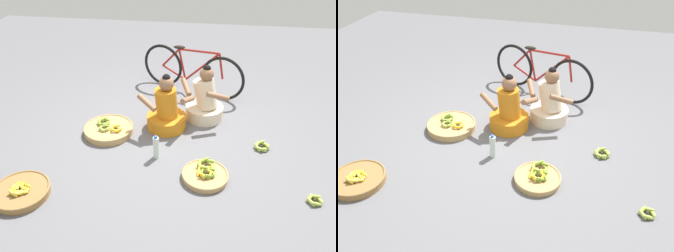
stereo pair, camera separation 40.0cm
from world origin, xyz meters
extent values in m
plane|color=slate|center=(0.00, 0.00, 0.00)|extent=(10.00, 10.00, 0.00)
cylinder|color=orange|center=(-0.09, 0.30, 0.09)|extent=(0.52, 0.52, 0.18)
cylinder|color=orange|center=(-0.09, 0.30, 0.37)|extent=(0.38, 0.36, 0.41)
sphere|color=#8C6042|center=(-0.09, 0.30, 0.65)|extent=(0.19, 0.19, 0.19)
sphere|color=black|center=(-0.09, 0.30, 0.72)|extent=(0.10, 0.10, 0.10)
cylinder|color=#8C6042|center=(-0.31, 0.14, 0.45)|extent=(0.29, 0.24, 0.16)
cylinder|color=#8C6042|center=(0.18, 0.28, 0.45)|extent=(0.18, 0.31, 0.16)
cylinder|color=beige|center=(0.40, 0.61, 0.09)|extent=(0.52, 0.52, 0.18)
cylinder|color=beige|center=(0.40, 0.61, 0.38)|extent=(0.45, 0.41, 0.45)
sphere|color=#8C6042|center=(0.40, 0.61, 0.66)|extent=(0.19, 0.19, 0.19)
sphere|color=black|center=(0.40, 0.61, 0.74)|extent=(0.10, 0.10, 0.10)
cylinder|color=#8C6042|center=(0.13, 0.62, 0.46)|extent=(0.18, 0.31, 0.16)
cylinder|color=#8C6042|center=(0.56, 0.41, 0.46)|extent=(0.32, 0.14, 0.16)
torus|color=black|center=(-0.32, 1.55, 0.34)|extent=(0.65, 0.29, 0.68)
torus|color=black|center=(0.63, 1.18, 0.34)|extent=(0.65, 0.29, 0.68)
cylinder|color=maroon|center=(0.31, 1.30, 0.45)|extent=(0.53, 0.23, 0.55)
cylinder|color=maroon|center=(0.00, 1.42, 0.43)|extent=(0.15, 0.09, 0.49)
cylinder|color=maroon|center=(0.25, 1.33, 0.69)|extent=(0.62, 0.27, 0.08)
cylinder|color=maroon|center=(-0.13, 1.48, 0.27)|extent=(0.40, 0.18, 0.18)
cylinder|color=maroon|center=(-0.19, 1.50, 0.50)|extent=(0.30, 0.14, 0.35)
cylinder|color=maroon|center=(0.59, 1.19, 0.53)|extent=(0.12, 0.07, 0.38)
ellipsoid|color=black|center=(-0.05, 1.44, 0.70)|extent=(0.18, 0.08, 0.05)
cylinder|color=tan|center=(0.47, -0.65, 0.03)|extent=(0.50, 0.50, 0.06)
torus|color=tan|center=(0.47, -0.65, 0.06)|extent=(0.51, 0.51, 0.02)
ellipsoid|color=olive|center=(0.56, -0.65, 0.09)|extent=(0.05, 0.14, 0.07)
ellipsoid|color=olive|center=(0.53, -0.61, 0.09)|extent=(0.13, 0.10, 0.09)
ellipsoid|color=olive|center=(0.46, -0.61, 0.08)|extent=(0.14, 0.10, 0.05)
ellipsoid|color=olive|center=(0.44, -0.65, 0.09)|extent=(0.06, 0.14, 0.08)
ellipsoid|color=olive|center=(0.46, -0.71, 0.09)|extent=(0.14, 0.10, 0.07)
ellipsoid|color=olive|center=(0.52, -0.72, 0.09)|extent=(0.14, 0.09, 0.09)
sphere|color=#382D19|center=(0.50, -0.66, 0.09)|extent=(0.03, 0.03, 0.03)
ellipsoid|color=#8CAD38|center=(0.54, -0.53, 0.09)|extent=(0.04, 0.16, 0.06)
ellipsoid|color=#8CAD38|center=(0.51, -0.47, 0.10)|extent=(0.16, 0.11, 0.09)
ellipsoid|color=#8CAD38|center=(0.44, -0.47, 0.10)|extent=(0.16, 0.11, 0.09)
ellipsoid|color=#8CAD38|center=(0.40, -0.54, 0.09)|extent=(0.05, 0.16, 0.07)
ellipsoid|color=#8CAD38|center=(0.43, -0.59, 0.09)|extent=(0.15, 0.12, 0.07)
ellipsoid|color=#8CAD38|center=(0.50, -0.59, 0.10)|extent=(0.16, 0.09, 0.09)
sphere|color=#382D19|center=(0.47, -0.53, 0.09)|extent=(0.03, 0.03, 0.03)
ellipsoid|color=gold|center=(0.53, -0.66, 0.09)|extent=(0.05, 0.15, 0.06)
ellipsoid|color=gold|center=(0.46, -0.59, 0.09)|extent=(0.15, 0.03, 0.08)
ellipsoid|color=gold|center=(0.40, -0.65, 0.09)|extent=(0.04, 0.15, 0.06)
ellipsoid|color=gold|center=(0.47, -0.72, 0.09)|extent=(0.15, 0.04, 0.09)
sphere|color=#382D19|center=(0.47, -0.65, 0.09)|extent=(0.03, 0.03, 0.03)
ellipsoid|color=yellow|center=(0.53, -0.67, 0.08)|extent=(0.04, 0.13, 0.06)
ellipsoid|color=yellow|center=(0.51, -0.63, 0.09)|extent=(0.11, 0.10, 0.06)
ellipsoid|color=yellow|center=(0.47, -0.61, 0.09)|extent=(0.13, 0.04, 0.06)
ellipsoid|color=yellow|center=(0.43, -0.63, 0.09)|extent=(0.10, 0.11, 0.07)
ellipsoid|color=yellow|center=(0.43, -0.70, 0.08)|extent=(0.10, 0.11, 0.05)
ellipsoid|color=yellow|center=(0.47, -0.72, 0.08)|extent=(0.13, 0.04, 0.06)
ellipsoid|color=yellow|center=(0.50, -0.71, 0.09)|extent=(0.12, 0.08, 0.07)
sphere|color=#382D19|center=(0.47, -0.67, 0.09)|extent=(0.03, 0.03, 0.03)
cylinder|color=olive|center=(-1.40, -1.17, 0.04)|extent=(0.58, 0.58, 0.07)
torus|color=olive|center=(-1.40, -1.17, 0.07)|extent=(0.59, 0.59, 0.02)
ellipsoid|color=yellow|center=(-1.31, -1.17, 0.10)|extent=(0.04, 0.13, 0.05)
ellipsoid|color=yellow|center=(-1.34, -1.13, 0.10)|extent=(0.12, 0.08, 0.06)
ellipsoid|color=yellow|center=(-1.41, -1.15, 0.10)|extent=(0.09, 0.12, 0.06)
ellipsoid|color=yellow|center=(-1.41, -1.20, 0.10)|extent=(0.09, 0.12, 0.05)
ellipsoid|color=yellow|center=(-1.34, -1.23, 0.10)|extent=(0.12, 0.08, 0.06)
sphere|color=#382D19|center=(-1.36, -1.18, 0.10)|extent=(0.03, 0.03, 0.03)
ellipsoid|color=gold|center=(-1.34, -1.16, 0.10)|extent=(0.03, 0.13, 0.05)
ellipsoid|color=gold|center=(-1.37, -1.12, 0.10)|extent=(0.13, 0.08, 0.07)
ellipsoid|color=gold|center=(-1.41, -1.11, 0.10)|extent=(0.13, 0.05, 0.07)
ellipsoid|color=gold|center=(-1.45, -1.15, 0.10)|extent=(0.06, 0.13, 0.06)
ellipsoid|color=gold|center=(-1.45, -1.19, 0.10)|extent=(0.08, 0.13, 0.06)
ellipsoid|color=gold|center=(-1.42, -1.22, 0.10)|extent=(0.13, 0.08, 0.07)
ellipsoid|color=gold|center=(-1.37, -1.22, 0.10)|extent=(0.13, 0.08, 0.06)
sphere|color=#382D19|center=(-1.40, -1.17, 0.10)|extent=(0.03, 0.03, 0.03)
ellipsoid|color=yellow|center=(-1.35, -1.20, 0.10)|extent=(0.06, 0.13, 0.06)
ellipsoid|color=yellow|center=(-1.37, -1.17, 0.11)|extent=(0.12, 0.11, 0.08)
ellipsoid|color=yellow|center=(-1.42, -1.15, 0.10)|extent=(0.13, 0.08, 0.06)
ellipsoid|color=yellow|center=(-1.46, -1.21, 0.10)|extent=(0.04, 0.13, 0.07)
ellipsoid|color=yellow|center=(-1.42, -1.26, 0.11)|extent=(0.13, 0.07, 0.08)
ellipsoid|color=yellow|center=(-1.38, -1.25, 0.11)|extent=(0.13, 0.09, 0.08)
sphere|color=#382D19|center=(-1.41, -1.21, 0.10)|extent=(0.03, 0.03, 0.03)
cylinder|color=tan|center=(-0.82, 0.06, 0.04)|extent=(0.63, 0.63, 0.08)
torus|color=tan|center=(-0.82, 0.06, 0.08)|extent=(0.64, 0.64, 0.02)
ellipsoid|color=gold|center=(-0.65, 0.00, 0.11)|extent=(0.06, 0.12, 0.06)
ellipsoid|color=gold|center=(-0.72, 0.07, 0.11)|extent=(0.12, 0.06, 0.06)
ellipsoid|color=gold|center=(-0.75, 0.01, 0.10)|extent=(0.04, 0.12, 0.05)
ellipsoid|color=gold|center=(-0.70, -0.04, 0.11)|extent=(0.12, 0.04, 0.07)
sphere|color=#382D19|center=(-0.70, 0.02, 0.11)|extent=(0.03, 0.03, 0.03)
ellipsoid|color=#8CAD38|center=(-0.85, 0.13, 0.11)|extent=(0.04, 0.13, 0.07)
ellipsoid|color=#8CAD38|center=(-0.87, 0.18, 0.11)|extent=(0.13, 0.10, 0.08)
ellipsoid|color=#8CAD38|center=(-0.93, 0.19, 0.11)|extent=(0.13, 0.09, 0.08)
ellipsoid|color=#8CAD38|center=(-0.96, 0.15, 0.11)|extent=(0.07, 0.13, 0.08)
ellipsoid|color=#8CAD38|center=(-0.95, 0.10, 0.11)|extent=(0.10, 0.12, 0.08)
ellipsoid|color=#8CAD38|center=(-0.90, 0.08, 0.11)|extent=(0.13, 0.04, 0.06)
ellipsoid|color=#8CAD38|center=(-0.87, 0.10, 0.11)|extent=(0.12, 0.11, 0.07)
sphere|color=#382D19|center=(-0.91, 0.14, 0.11)|extent=(0.03, 0.03, 0.03)
ellipsoid|color=#9EB747|center=(-0.81, 0.00, 0.11)|extent=(0.05, 0.12, 0.06)
ellipsoid|color=#9EB747|center=(-0.84, 0.06, 0.11)|extent=(0.12, 0.08, 0.06)
ellipsoid|color=#9EB747|center=(-0.88, 0.05, 0.10)|extent=(0.11, 0.08, 0.05)
ellipsoid|color=#9EB747|center=(-0.91, 0.01, 0.10)|extent=(0.03, 0.12, 0.04)
ellipsoid|color=#9EB747|center=(-0.88, -0.04, 0.11)|extent=(0.12, 0.07, 0.07)
ellipsoid|color=#9EB747|center=(-0.83, -0.03, 0.10)|extent=(0.11, 0.09, 0.05)
sphere|color=#382D19|center=(-0.86, 0.01, 0.11)|extent=(0.03, 0.03, 0.03)
ellipsoid|color=#9EB747|center=(1.20, -0.01, 0.04)|extent=(0.06, 0.15, 0.09)
ellipsoid|color=#9EB747|center=(1.18, 0.03, 0.03)|extent=(0.13, 0.13, 0.08)
ellipsoid|color=#9EB747|center=(1.12, 0.05, 0.04)|extent=(0.15, 0.08, 0.09)
ellipsoid|color=#9EB747|center=(1.08, 0.01, 0.03)|extent=(0.09, 0.15, 0.07)
ellipsoid|color=#9EB747|center=(1.08, -0.04, 0.03)|extent=(0.10, 0.15, 0.07)
ellipsoid|color=#9EB747|center=(1.12, -0.07, 0.03)|extent=(0.15, 0.07, 0.07)
ellipsoid|color=#9EB747|center=(1.17, -0.07, 0.03)|extent=(0.14, 0.11, 0.08)
sphere|color=#382D19|center=(1.14, -0.01, 0.03)|extent=(0.04, 0.04, 0.04)
ellipsoid|color=#9EB747|center=(1.64, -0.85, 0.03)|extent=(0.06, 0.13, 0.07)
ellipsoid|color=#9EB747|center=(1.60, -0.81, 0.03)|extent=(0.13, 0.07, 0.07)
ellipsoid|color=#9EB747|center=(1.54, -0.83, 0.03)|extent=(0.10, 0.12, 0.07)
ellipsoid|color=#9EB747|center=(1.54, -0.89, 0.03)|extent=(0.10, 0.12, 0.06)
ellipsoid|color=#9EB747|center=(1.60, -0.91, 0.03)|extent=(0.13, 0.06, 0.07)
sphere|color=#382D19|center=(1.59, -0.86, 0.03)|extent=(0.03, 0.03, 0.03)
cylinder|color=silver|center=(-0.12, -0.36, 0.14)|extent=(0.07, 0.07, 0.28)
cylinder|color=#2D59B7|center=(-0.12, -0.36, 0.29)|extent=(0.04, 0.04, 0.02)
camera|label=1|loc=(0.46, -3.50, 2.56)|focal=36.62mm
camera|label=2|loc=(0.85, -3.43, 2.56)|focal=36.62mm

